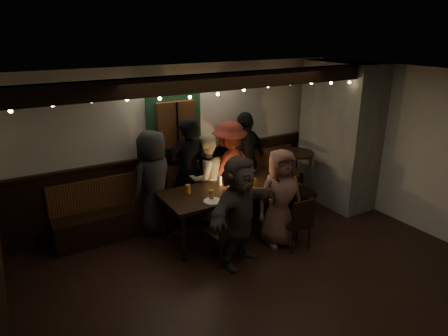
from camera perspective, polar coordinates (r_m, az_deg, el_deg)
room at (r=6.59m, az=6.86°, el=0.94°), size 6.02×5.01×2.62m
dining_table at (r=6.27m, az=0.93°, el=-3.45°), size 2.18×0.93×0.94m
chair_near_left at (r=5.57m, az=0.51°, el=-8.64°), size 0.47×0.47×0.94m
chair_near_right at (r=6.02m, az=10.67°, el=-7.47°), size 0.40×0.40×0.82m
chair_end at (r=7.17m, az=10.68°, el=-2.80°), size 0.48×0.48×0.85m
high_top at (r=7.43m, az=10.07°, el=-0.53°), size 0.65×0.65×1.03m
person_a at (r=6.39m, az=-10.01°, el=-2.03°), size 0.97×0.83×1.69m
person_b at (r=6.62m, az=-5.08°, el=-0.50°), size 0.71×0.51×1.80m
person_c at (r=6.74m, az=-2.61°, el=-1.38°), size 0.82×0.69×1.51m
person_d at (r=6.96m, az=0.80°, el=-0.00°), size 1.21×0.90×1.67m
person_e at (r=7.23m, az=3.12°, el=1.15°), size 1.12×0.78×1.77m
person_f at (r=5.45m, az=2.22°, el=-6.20°), size 1.54×0.96×1.59m
person_g at (r=6.01m, az=8.00°, el=-4.26°), size 0.81×0.60×1.51m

